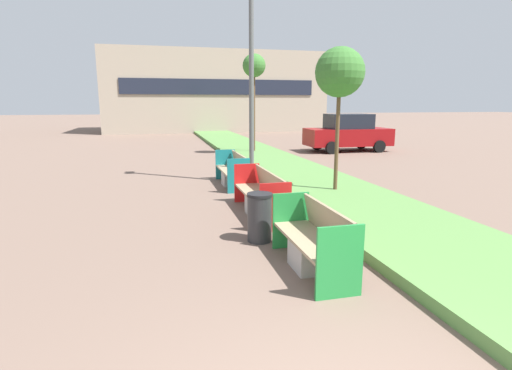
{
  "coord_description": "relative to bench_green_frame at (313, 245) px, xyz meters",
  "views": [
    {
      "loc": [
        -1.22,
        -1.63,
        2.39
      ],
      "look_at": [
        0.9,
        6.8,
        0.6
      ],
      "focal_mm": 28.0,
      "sensor_mm": 36.0,
      "label": 1
    }
  ],
  "objects": [
    {
      "name": "sapling_tree_near",
      "position": [
        2.34,
        4.24,
        2.75
      ],
      "size": [
        1.23,
        1.23,
        3.75
      ],
      "color": "brown",
      "rests_on": "ground"
    },
    {
      "name": "bench_teal_frame",
      "position": [
        0.0,
        6.26,
        0.01
      ],
      "size": [
        0.65,
        2.16,
        0.94
      ],
      "color": "#ADA8A0",
      "rests_on": "ground"
    },
    {
      "name": "planter_grass_strip",
      "position": [
        2.26,
        8.49,
        -0.27
      ],
      "size": [
        2.8,
        120.0,
        0.18
      ],
      "color": "#568442",
      "rests_on": "ground"
    },
    {
      "name": "bench_green_frame",
      "position": [
        0.0,
        0.0,
        0.0
      ],
      "size": [
        0.65,
        1.89,
        0.94
      ],
      "color": "#ADA8A0",
      "rests_on": "ground"
    },
    {
      "name": "building_backdrop",
      "position": [
        3.06,
        31.24,
        2.95
      ],
      "size": [
        18.37,
        8.15,
        6.62
      ],
      "color": "tan",
      "rests_on": "ground"
    },
    {
      "name": "sapling_tree_far",
      "position": [
        2.34,
        13.09,
        3.63
      ],
      "size": [
        1.04,
        1.04,
        4.58
      ],
      "color": "brown",
      "rests_on": "ground"
    },
    {
      "name": "bench_red_frame",
      "position": [
        0.01,
        3.01,
        0.02
      ],
      "size": [
        0.65,
        2.47,
        0.94
      ],
      "color": "#ADA8A0",
      "rests_on": "ground"
    },
    {
      "name": "litter_bin",
      "position": [
        -0.46,
        1.36,
        0.07
      ],
      "size": [
        0.45,
        0.45,
        0.86
      ],
      "color": "#2D2D30",
      "rests_on": "ground"
    },
    {
      "name": "parked_car_distant",
      "position": [
        7.22,
        13.25,
        0.55
      ],
      "size": [
        4.24,
        2.0,
        1.86
      ],
      "rotation": [
        0.0,
        0.0,
        -0.02
      ],
      "color": "maroon",
      "rests_on": "ground"
    },
    {
      "name": "street_lamp_post",
      "position": [
        0.61,
        6.42,
        3.69
      ],
      "size": [
        0.24,
        0.44,
        7.34
      ],
      "color": "#56595B",
      "rests_on": "ground"
    }
  ]
}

